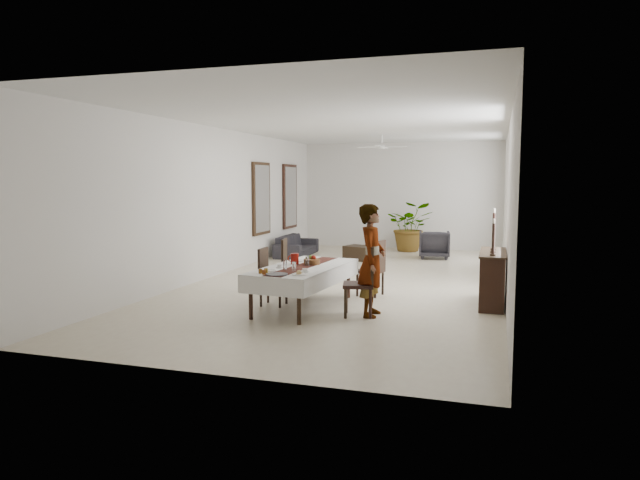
{
  "coord_description": "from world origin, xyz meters",
  "views": [
    {
      "loc": [
        2.83,
        -11.3,
        2.07
      ],
      "look_at": [
        -0.06,
        -2.04,
        1.05
      ],
      "focal_mm": 32.0,
      "sensor_mm": 36.0,
      "label": 1
    }
  ],
  "objects_px": {
    "sideboard_body": "(492,279)",
    "sofa": "(297,245)",
    "dining_table_top": "(304,268)",
    "woman": "(372,260)",
    "red_pitcher": "(295,259)"
  },
  "relations": [
    {
      "from": "sideboard_body",
      "to": "sofa",
      "type": "distance_m",
      "value": 7.18
    },
    {
      "from": "dining_table_top",
      "to": "woman",
      "type": "height_order",
      "value": "woman"
    },
    {
      "from": "red_pitcher",
      "to": "woman",
      "type": "distance_m",
      "value": 1.43
    },
    {
      "from": "sideboard_body",
      "to": "sofa",
      "type": "bearing_deg",
      "value": 136.63
    },
    {
      "from": "red_pitcher",
      "to": "dining_table_top",
      "type": "bearing_deg",
      "value": -36.69
    },
    {
      "from": "sideboard_body",
      "to": "sofa",
      "type": "xyz_separation_m",
      "value": [
        -5.22,
        4.93,
        -0.15
      ]
    },
    {
      "from": "dining_table_top",
      "to": "sideboard_body",
      "type": "relative_size",
      "value": 1.51
    },
    {
      "from": "red_pitcher",
      "to": "sofa",
      "type": "relative_size",
      "value": 0.09
    },
    {
      "from": "red_pitcher",
      "to": "sofa",
      "type": "xyz_separation_m",
      "value": [
        -2.09,
        5.93,
        -0.5
      ]
    },
    {
      "from": "sideboard_body",
      "to": "sofa",
      "type": "relative_size",
      "value": 0.75
    },
    {
      "from": "sofa",
      "to": "dining_table_top",
      "type": "bearing_deg",
      "value": -161.44
    },
    {
      "from": "woman",
      "to": "sideboard_body",
      "type": "distance_m",
      "value": 2.27
    },
    {
      "from": "dining_table_top",
      "to": "sofa",
      "type": "relative_size",
      "value": 1.13
    },
    {
      "from": "red_pitcher",
      "to": "sideboard_body",
      "type": "height_order",
      "value": "red_pitcher"
    },
    {
      "from": "dining_table_top",
      "to": "woman",
      "type": "relative_size",
      "value": 1.26
    }
  ]
}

